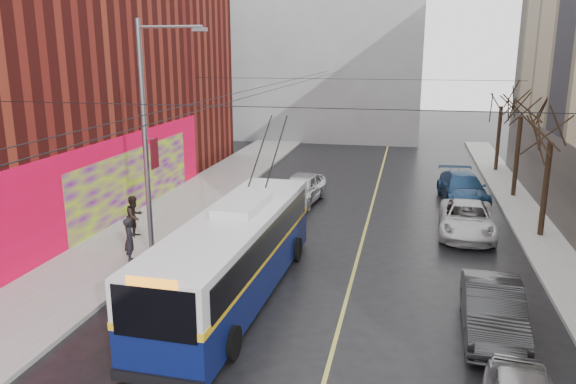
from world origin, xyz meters
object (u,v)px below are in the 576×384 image
object	(u,v)px
trolleybus	(234,254)
parked_car_c	(467,219)
tree_mid	(522,102)
streetlight_pole	(149,136)
tree_near	(553,123)
pedestrian_a	(130,240)
following_car	(301,188)
tree_far	(502,94)
parked_car_b	(493,310)
pedestrian_b	(134,216)
parked_car_d	(463,188)

from	to	relation	value
trolleybus	parked_car_c	world-z (taller)	trolleybus
tree_mid	trolleybus	bearing A→B (deg)	-125.59
streetlight_pole	trolleybus	world-z (taller)	streetlight_pole
streetlight_pole	tree_near	distance (m)	16.28
trolleybus	pedestrian_a	world-z (taller)	trolleybus
streetlight_pole	following_car	bearing A→B (deg)	67.71
tree_near	tree_far	xyz separation A→B (m)	(0.00, 14.00, 0.17)
streetlight_pole	parked_car_c	world-z (taller)	streetlight_pole
parked_car_b	pedestrian_b	world-z (taller)	pedestrian_b
tree_near	tree_far	distance (m)	14.00
trolleybus	tree_far	bearing A→B (deg)	65.51
tree_far	parked_car_d	bearing A→B (deg)	-108.41
trolleybus	parked_car_d	world-z (taller)	trolleybus
following_car	pedestrian_b	distance (m)	9.44
parked_car_c	pedestrian_b	world-z (taller)	pedestrian_b
streetlight_pole	following_car	size ratio (longest dim) A/B	1.94
streetlight_pole	parked_car_d	world-z (taller)	streetlight_pole
parked_car_b	pedestrian_a	size ratio (longest dim) A/B	2.70
parked_car_d	tree_mid	bearing A→B (deg)	21.69
parked_car_b	parked_car_c	bearing A→B (deg)	91.25
parked_car_b	parked_car_d	xyz separation A→B (m)	(0.36, 14.90, 0.02)
tree_near	trolleybus	distance (m)	14.45
trolleybus	parked_car_c	size ratio (longest dim) A/B	2.25
pedestrian_b	tree_near	bearing A→B (deg)	-60.61
tree_near	tree_mid	world-z (taller)	tree_mid
streetlight_pole	tree_near	bearing A→B (deg)	21.62
following_car	pedestrian_a	world-z (taller)	pedestrian_a
pedestrian_a	streetlight_pole	bearing A→B (deg)	-71.09
parked_car_b	pedestrian_a	bearing A→B (deg)	169.61
streetlight_pole	tree_mid	xyz separation A→B (m)	(15.14, 13.00, 0.41)
tree_near	parked_car_d	size ratio (longest dim) A/B	1.21
pedestrian_a	pedestrian_b	world-z (taller)	pedestrian_b
trolleybus	pedestrian_b	bearing A→B (deg)	144.11
tree_far	parked_car_c	world-z (taller)	tree_far
parked_car_c	parked_car_d	bearing A→B (deg)	90.09
trolleybus	pedestrian_b	xyz separation A→B (m)	(-5.90, 4.55, -0.44)
parked_car_d	trolleybus	bearing A→B (deg)	-127.08
tree_near	parked_car_b	size ratio (longest dim) A/B	1.40
tree_near	pedestrian_a	world-z (taller)	tree_near
tree_near	tree_far	world-z (taller)	tree_far
parked_car_c	tree_far	bearing A→B (deg)	80.43
pedestrian_a	tree_near	bearing A→B (deg)	-91.86
trolleybus	streetlight_pole	bearing A→B (deg)	149.50
parked_car_d	following_car	size ratio (longest dim) A/B	1.14
tree_mid	trolleybus	distance (m)	19.47
tree_mid	pedestrian_a	size ratio (longest dim) A/B	3.96
tree_mid	following_car	size ratio (longest dim) A/B	1.44
streetlight_pole	parked_car_b	world-z (taller)	streetlight_pole
parked_car_d	following_car	world-z (taller)	following_car
streetlight_pole	pedestrian_b	world-z (taller)	streetlight_pole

